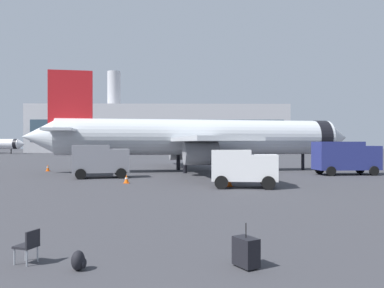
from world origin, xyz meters
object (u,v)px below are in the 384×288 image
at_px(airplane_at_gate, 198,138).
at_px(service_truck, 100,160).
at_px(safety_cone_far, 48,168).
at_px(rolling_suitcase, 246,252).
at_px(fuel_truck, 345,156).
at_px(traveller_backpack, 79,261).
at_px(cargo_van, 243,167).
at_px(safety_cone_mid, 229,181).
at_px(safety_cone_near, 126,179).
at_px(safety_cone_outer, 125,164).
at_px(gate_chair, 29,244).

xyz_separation_m(airplane_at_gate, service_truck, (-8.84, -7.90, -2.05)).
relative_size(safety_cone_far, rolling_suitcase, 0.68).
distance_m(fuel_truck, traveller_backpack, 33.24).
xyz_separation_m(cargo_van, safety_cone_mid, (-0.86, 0.83, -1.10)).
bearing_deg(rolling_suitcase, airplane_at_gate, 90.20).
relative_size(safety_cone_far, traveller_backpack, 1.56).
distance_m(service_truck, cargo_van, 13.82).
distance_m(fuel_truck, safety_cone_near, 21.33).
xyz_separation_m(service_truck, fuel_truck, (22.92, 2.91, 0.16)).
height_order(safety_cone_mid, traveller_backpack, safety_cone_mid).
distance_m(cargo_van, safety_cone_outer, 25.77).
bearing_deg(safety_cone_outer, fuel_truck, -28.07).
height_order(fuel_truck, gate_chair, fuel_truck).
bearing_deg(safety_cone_near, cargo_van, -20.33).
relative_size(service_truck, safety_cone_outer, 6.95).
xyz_separation_m(safety_cone_near, safety_cone_mid, (7.60, -2.31, 0.03)).
bearing_deg(safety_cone_far, traveller_backpack, -69.67).
relative_size(traveller_backpack, gate_chair, 0.56).
distance_m(rolling_suitcase, traveller_backpack, 4.08).
bearing_deg(rolling_suitcase, gate_chair, 175.83).
bearing_deg(traveller_backpack, airplane_at_gate, 83.13).
bearing_deg(cargo_van, safety_cone_outer, 116.91).
height_order(airplane_at_gate, safety_cone_mid, airplane_at_gate).
bearing_deg(safety_cone_near, safety_cone_mid, -16.88).
relative_size(airplane_at_gate, cargo_van, 7.74).
height_order(cargo_van, safety_cone_outer, cargo_van).
distance_m(service_truck, gate_chair, 24.69).
bearing_deg(fuel_truck, safety_cone_far, 170.12).
bearing_deg(service_truck, safety_cone_near, -56.78).
height_order(airplane_at_gate, rolling_suitcase, airplane_at_gate).
bearing_deg(safety_cone_far, service_truck, -47.93).
height_order(fuel_truck, safety_cone_far, fuel_truck).
height_order(airplane_at_gate, safety_cone_outer, airplane_at_gate).
xyz_separation_m(safety_cone_near, safety_cone_outer, (-3.20, 19.83, 0.05)).
bearing_deg(service_truck, gate_chair, -81.91).
height_order(service_truck, traveller_backpack, service_truck).
xyz_separation_m(safety_cone_near, rolling_suitcase, (5.95, -20.23, 0.07)).
xyz_separation_m(fuel_truck, safety_cone_far, (-30.32, 5.28, -1.40)).
distance_m(cargo_van, traveller_backpack, 18.49).
distance_m(safety_cone_near, safety_cone_outer, 20.08).
xyz_separation_m(cargo_van, traveller_backpack, (-6.58, -17.23, -1.22)).
bearing_deg(safety_cone_mid, gate_chair, -112.16).
distance_m(cargo_van, safety_cone_far, 24.71).
xyz_separation_m(safety_cone_near, traveller_backpack, (1.88, -20.37, -0.09)).
distance_m(fuel_truck, rolling_suitcase, 31.08).
distance_m(safety_cone_outer, gate_chair, 39.82).
distance_m(service_truck, safety_cone_mid, 12.71).
bearing_deg(safety_cone_mid, safety_cone_near, 163.12).
bearing_deg(rolling_suitcase, traveller_backpack, -178.03).
height_order(airplane_at_gate, traveller_backpack, airplane_at_gate).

